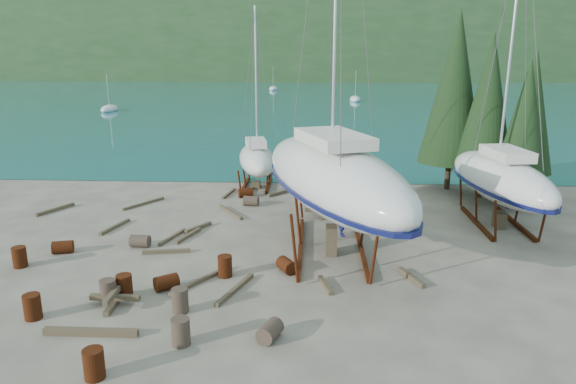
{
  "coord_description": "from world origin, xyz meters",
  "views": [
    {
      "loc": [
        1.97,
        -19.72,
        8.72
      ],
      "look_at": [
        0.87,
        3.0,
        2.6
      ],
      "focal_mm": 32.0,
      "sensor_mm": 36.0,
      "label": 1
    }
  ],
  "objects_px": {
    "large_sailboat_near": "(332,176)",
    "worker": "(343,218)",
    "large_sailboat_far": "(501,178)",
    "small_sailboat_shore": "(257,159)"
  },
  "relations": [
    {
      "from": "large_sailboat_near",
      "to": "worker",
      "type": "bearing_deg",
      "value": 50.16
    },
    {
      "from": "large_sailboat_far",
      "to": "large_sailboat_near",
      "type": "bearing_deg",
      "value": -163.64
    },
    {
      "from": "large_sailboat_far",
      "to": "small_sailboat_shore",
      "type": "relative_size",
      "value": 1.33
    },
    {
      "from": "small_sailboat_shore",
      "to": "worker",
      "type": "distance_m",
      "value": 10.94
    },
    {
      "from": "large_sailboat_far",
      "to": "worker",
      "type": "relative_size",
      "value": 8.35
    },
    {
      "from": "small_sailboat_shore",
      "to": "worker",
      "type": "height_order",
      "value": "small_sailboat_shore"
    },
    {
      "from": "large_sailboat_near",
      "to": "large_sailboat_far",
      "type": "bearing_deg",
      "value": 3.26
    },
    {
      "from": "small_sailboat_shore",
      "to": "large_sailboat_near",
      "type": "bearing_deg",
      "value": -78.72
    },
    {
      "from": "large_sailboat_near",
      "to": "worker",
      "type": "relative_size",
      "value": 11.52
    },
    {
      "from": "large_sailboat_far",
      "to": "small_sailboat_shore",
      "type": "xyz_separation_m",
      "value": [
        -13.47,
        7.45,
        -0.62
      ]
    }
  ]
}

